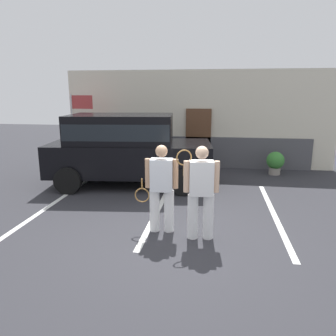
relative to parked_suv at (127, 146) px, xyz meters
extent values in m
plane|color=#2D2D33|center=(1.85, -3.36, -1.15)|extent=(40.00, 40.00, 0.00)
cube|color=silver|center=(-1.35, -1.86, -1.14)|extent=(0.12, 4.40, 0.01)
cube|color=silver|center=(1.27, -1.86, -1.14)|extent=(0.12, 4.40, 0.01)
cube|color=silver|center=(3.89, -1.86, -1.14)|extent=(0.12, 4.40, 0.01)
cube|color=beige|center=(1.85, 2.85, 0.57)|extent=(9.54, 0.30, 3.44)
cube|color=#4C4C51|center=(1.85, 2.65, -0.60)|extent=(8.01, 0.10, 1.10)
cube|color=brown|center=(1.92, 2.63, -0.10)|extent=(0.90, 0.06, 2.10)
cube|color=black|center=(0.11, 0.01, -0.35)|extent=(4.77, 2.37, 0.90)
cube|color=black|center=(-0.14, -0.02, 0.50)|extent=(3.07, 2.06, 0.80)
cube|color=black|center=(-0.14, -0.02, 0.48)|extent=(3.01, 2.07, 0.44)
cylinder|color=black|center=(1.55, 1.12, -0.79)|extent=(0.74, 0.33, 0.72)
cylinder|color=black|center=(1.75, -0.77, -0.79)|extent=(0.74, 0.33, 0.72)
cylinder|color=black|center=(-1.53, 0.79, -0.79)|extent=(0.74, 0.33, 0.72)
cylinder|color=black|center=(-1.33, -1.10, -0.79)|extent=(0.74, 0.33, 0.72)
cylinder|color=white|center=(1.70, -3.09, -0.73)|extent=(0.19, 0.19, 0.83)
cylinder|color=white|center=(1.41, -3.11, -0.73)|extent=(0.19, 0.19, 0.83)
cube|color=silver|center=(1.55, -3.10, -0.01)|extent=(0.44, 0.29, 0.62)
sphere|color=tan|center=(1.55, -3.10, 0.45)|extent=(0.23, 0.23, 0.23)
cylinder|color=tan|center=(1.82, -3.09, 0.02)|extent=(0.11, 0.11, 0.56)
cylinder|color=tan|center=(1.29, -3.12, 0.02)|extent=(0.11, 0.11, 0.56)
torus|color=olive|center=(1.16, -3.07, -0.44)|extent=(0.37, 0.04, 0.37)
cylinder|color=olive|center=(1.16, -3.07, -0.21)|extent=(0.03, 0.03, 0.20)
cylinder|color=white|center=(2.46, -3.29, -0.72)|extent=(0.20, 0.20, 0.84)
cylinder|color=white|center=(2.17, -3.33, -0.72)|extent=(0.20, 0.20, 0.84)
cube|color=white|center=(2.32, -3.31, 0.01)|extent=(0.46, 0.32, 0.63)
sphere|color=beige|center=(2.32, -3.31, 0.48)|extent=(0.23, 0.23, 0.23)
cylinder|color=beige|center=(2.58, -3.28, 0.04)|extent=(0.11, 0.11, 0.57)
cylinder|color=beige|center=(2.05, -3.34, 0.04)|extent=(0.11, 0.11, 0.57)
torus|color=olive|center=(2.00, -3.30, 0.38)|extent=(0.28, 0.14, 0.29)
cylinder|color=olive|center=(2.00, -3.30, 0.14)|extent=(0.03, 0.03, 0.20)
cylinder|color=gray|center=(4.51, 1.88, -1.03)|extent=(0.37, 0.37, 0.23)
sphere|color=#387F33|center=(4.51, 1.88, -0.67)|extent=(0.58, 0.58, 0.58)
cylinder|color=silver|center=(-2.39, 1.68, 0.16)|extent=(0.05, 0.05, 2.61)
cube|color=#B23838|center=(-1.99, 1.68, 1.19)|extent=(0.75, 0.07, 0.45)
camera|label=1|loc=(2.55, -8.94, 1.52)|focal=34.51mm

